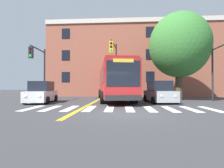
{
  "coord_description": "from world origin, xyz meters",
  "views": [
    {
      "loc": [
        -0.13,
        -9.03,
        1.39
      ],
      "look_at": [
        -1.21,
        7.72,
        1.62
      ],
      "focal_mm": 28.0,
      "sensor_mm": 36.0,
      "label": 1
    }
  ],
  "objects": [
    {
      "name": "lane_line_yellow_inner",
      "position": [
        -2.8,
        15.85,
        0.0
      ],
      "size": [
        0.12,
        36.0,
        0.01
      ],
      "primitive_type": "cube",
      "color": "gold",
      "rests_on": "ground"
    },
    {
      "name": "traffic_light_overhead",
      "position": [
        -1.0,
        8.01,
        3.94
      ],
      "size": [
        0.54,
        3.49,
        5.89
      ],
      "color": "#28282D",
      "rests_on": "ground"
    },
    {
      "name": "traffic_light_near_corner",
      "position": [
        8.22,
        6.6,
        3.56
      ],
      "size": [
        0.4,
        3.45,
        5.38
      ],
      "color": "#28282D",
      "rests_on": "ground"
    },
    {
      "name": "building_facade",
      "position": [
        3.47,
        19.31,
        5.41
      ],
      "size": [
        28.97,
        9.39,
        10.81
      ],
      "color": "#9E5642",
      "rests_on": "ground"
    },
    {
      "name": "lane_line_yellow_outer",
      "position": [
        -2.64,
        15.85,
        0.0
      ],
      "size": [
        0.12,
        36.0,
        0.01
      ],
      "primitive_type": "cube",
      "color": "gold",
      "rests_on": "ground"
    },
    {
      "name": "city_bus",
      "position": [
        -1.09,
        8.74,
        1.93
      ],
      "size": [
        4.44,
        12.57,
        3.53
      ],
      "color": "#B22323",
      "rests_on": "ground"
    },
    {
      "name": "street_tree_curbside_large",
      "position": [
        5.6,
        9.28,
        5.63
      ],
      "size": [
        8.4,
        8.5,
        8.99
      ],
      "color": "#4C3D2D",
      "rests_on": "ground"
    },
    {
      "name": "traffic_light_far_corner",
      "position": [
        -8.21,
        7.22,
        3.58
      ],
      "size": [
        0.5,
        3.36,
        5.27
      ],
      "color": "#28282D",
      "rests_on": "ground"
    },
    {
      "name": "car_silver_far_lane",
      "position": [
        2.98,
        6.28,
        0.85
      ],
      "size": [
        2.42,
        4.26,
        1.86
      ],
      "color": "#B7BABF",
      "rests_on": "ground"
    },
    {
      "name": "ground_plane",
      "position": [
        0.0,
        0.0,
        0.0
      ],
      "size": [
        120.0,
        120.0,
        0.0
      ],
      "primitive_type": "plane",
      "color": "#38383A"
    },
    {
      "name": "crosswalk",
      "position": [
        -0.37,
        1.85,
        0.0
      ],
      "size": [
        11.7,
        3.11,
        0.01
      ],
      "color": "white",
      "rests_on": "ground"
    },
    {
      "name": "car_white_near_lane",
      "position": [
        -7.07,
        5.42,
        0.83
      ],
      "size": [
        2.32,
        4.22,
        1.82
      ],
      "color": "white",
      "rests_on": "ground"
    }
  ]
}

